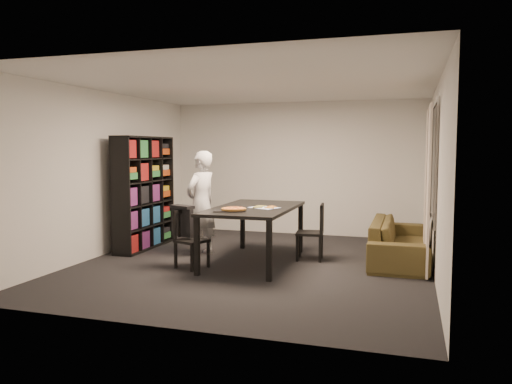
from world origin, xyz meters
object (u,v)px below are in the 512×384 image
(sofa, at_px, (400,241))
(chair_right, at_px, (315,228))
(pepperoni_pizza, at_px, (234,209))
(chair_left, at_px, (188,235))
(person, at_px, (201,203))
(baking_tray, at_px, (229,210))
(bookshelf, at_px, (144,193))
(dining_table, at_px, (254,212))

(sofa, bearing_deg, chair_right, 103.88)
(pepperoni_pizza, bearing_deg, chair_left, -177.91)
(person, relative_size, sofa, 0.78)
(chair_left, relative_size, baking_tray, 2.06)
(bookshelf, bearing_deg, chair_right, -1.03)
(person, relative_size, baking_tray, 4.15)
(dining_table, height_order, sofa, dining_table)
(person, distance_m, sofa, 3.12)
(bookshelf, bearing_deg, chair_left, -39.11)
(baking_tray, distance_m, sofa, 2.68)
(dining_table, distance_m, pepperoni_pizza, 0.55)
(bookshelf, bearing_deg, pepperoni_pizza, -27.42)
(dining_table, distance_m, sofa, 2.26)
(chair_right, distance_m, person, 1.84)
(dining_table, bearing_deg, bookshelf, 166.45)
(dining_table, relative_size, pepperoni_pizza, 5.73)
(chair_left, bearing_deg, baking_tray, -68.41)
(baking_tray, distance_m, pepperoni_pizza, 0.07)
(chair_left, bearing_deg, pepperoni_pizza, -67.13)
(dining_table, relative_size, person, 1.21)
(bookshelf, height_order, dining_table, bookshelf)
(dining_table, distance_m, chair_left, 1.03)
(pepperoni_pizza, bearing_deg, chair_right, 45.43)
(chair_left, distance_m, sofa, 3.18)
(chair_right, relative_size, baking_tray, 2.15)
(bookshelf, distance_m, person, 1.19)
(chair_left, height_order, pepperoni_pizza, pepperoni_pizza)
(baking_tray, bearing_deg, chair_left, -179.19)
(chair_right, bearing_deg, bookshelf, -97.23)
(dining_table, distance_m, chair_right, 0.99)
(chair_left, bearing_deg, person, 30.88)
(chair_right, xyz_separation_m, baking_tray, (-1.03, -1.00, 0.35))
(baking_tray, bearing_deg, chair_right, 43.91)
(chair_left, relative_size, sofa, 0.39)
(bookshelf, xyz_separation_m, person, (1.16, -0.24, -0.12))
(pepperoni_pizza, xyz_separation_m, sofa, (2.21, 1.29, -0.55))
(person, height_order, pepperoni_pizza, person)
(bookshelf, distance_m, pepperoni_pizza, 2.24)
(dining_table, relative_size, sofa, 0.95)
(chair_right, bearing_deg, dining_table, -67.46)
(bookshelf, relative_size, chair_right, 2.21)
(bookshelf, relative_size, pepperoni_pizza, 5.43)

